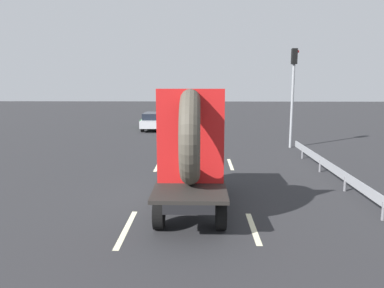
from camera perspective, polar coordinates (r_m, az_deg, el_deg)
The scene contains 10 objects.
ground_plane at distance 12.78m, azimuth -1.63°, elevation -8.65°, with size 120.00×120.00×0.00m, color #28282B.
flatbed_truck at distance 11.90m, azimuth -0.06°, elevation -1.27°, with size 2.02×5.28×3.82m.
distant_sedan at distance 30.77m, azimuth -5.81°, elevation 3.63°, with size 1.86×4.34×1.41m.
traffic_light at distance 22.94m, azimuth 15.36°, elevation 8.93°, with size 0.42×0.36×5.89m.
guardrail at distance 16.05m, azimuth 20.80°, elevation -3.51°, with size 0.10×11.53×0.71m.
lane_dash_left_near at distance 10.61m, azimuth -10.11°, elevation -12.75°, with size 2.67×0.16×0.01m, color beige.
lane_dash_left_far at distance 17.70m, azimuth -5.35°, elevation -3.43°, with size 2.15×0.16×0.01m, color beige.
lane_dash_right_near at distance 10.63m, azimuth 9.44°, elevation -12.69°, with size 2.24×0.16×0.01m, color beige.
lane_dash_right_far at distance 18.13m, azimuth 5.95°, elevation -3.12°, with size 2.40×0.16×0.01m, color beige.
oncoming_car at distance 32.53m, azimuth -6.16°, elevation 3.79°, with size 1.63×3.81×1.24m.
Camera 1 is at (0.63, -12.11, 4.05)m, focal length 34.51 mm.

